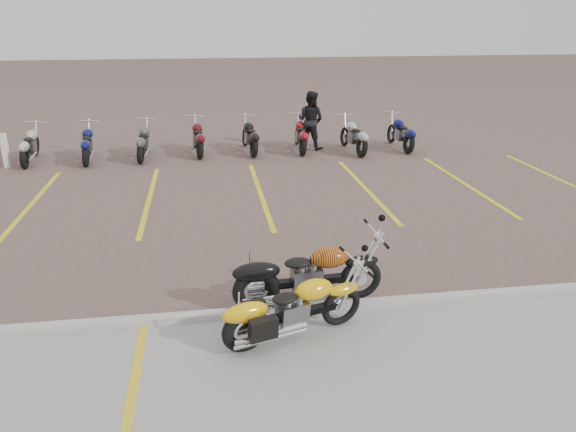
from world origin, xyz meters
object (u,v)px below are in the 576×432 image
person_b (311,120)px  yellow_cruiser (290,311)px  flame_cruiser (305,277)px  bollard (5,151)px

person_b → yellow_cruiser: bearing=113.7°
flame_cruiser → person_b: size_ratio=1.24×
flame_cruiser → yellow_cruiser: bearing=-117.0°
flame_cruiser → bollard: 11.70m
yellow_cruiser → bollard: 12.21m
yellow_cruiser → flame_cruiser: 0.95m
person_b → bollard: size_ratio=1.88×
yellow_cruiser → person_b: bearing=60.4°
person_b → flame_cruiser: bearing=114.6°
yellow_cruiser → person_b: (2.43, 11.31, 0.51)m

